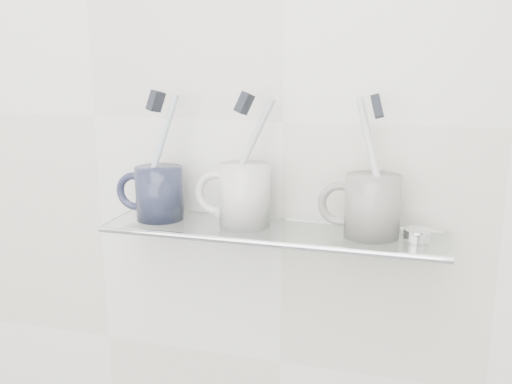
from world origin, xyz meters
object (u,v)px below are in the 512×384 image
(mug_right, at_px, (372,206))
(shelf_glass, at_px, (272,231))
(mug_left, at_px, (160,193))
(mug_center, at_px, (245,195))

(mug_right, bearing_deg, shelf_glass, 178.37)
(shelf_glass, distance_m, mug_right, 0.15)
(mug_right, bearing_deg, mug_left, 176.36)
(mug_right, bearing_deg, mug_center, 176.36)
(mug_center, bearing_deg, shelf_glass, -21.19)
(shelf_glass, distance_m, mug_left, 0.19)
(shelf_glass, relative_size, mug_center, 5.36)
(mug_left, relative_size, mug_center, 0.88)
(mug_left, distance_m, mug_right, 0.32)
(shelf_glass, distance_m, mug_center, 0.07)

